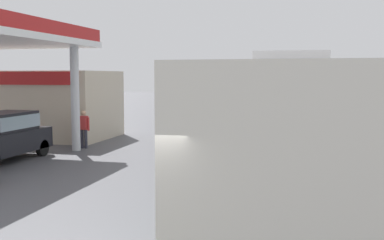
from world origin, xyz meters
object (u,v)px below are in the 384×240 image
(minibus_opposing_lane, at_px, (225,102))
(pedestrian_near_pump, at_px, (84,127))
(car_at_pump, at_px, (2,134))
(coach_bus_main, at_px, (290,141))
(car_trailing_behind_bus, at_px, (299,113))

(minibus_opposing_lane, xyz_separation_m, pedestrian_near_pump, (-4.31, -10.85, -0.54))
(pedestrian_near_pump, bearing_deg, minibus_opposing_lane, 68.35)
(car_at_pump, xyz_separation_m, pedestrian_near_pump, (1.41, 3.61, -0.08))
(car_at_pump, bearing_deg, coach_bus_main, -22.07)
(coach_bus_main, bearing_deg, pedestrian_near_pump, 139.20)
(minibus_opposing_lane, xyz_separation_m, car_trailing_behind_bus, (4.68, -1.95, -0.46))
(minibus_opposing_lane, distance_m, car_trailing_behind_bus, 5.09)
(minibus_opposing_lane, relative_size, pedestrian_near_pump, 3.69)
(coach_bus_main, relative_size, pedestrian_near_pump, 6.65)
(coach_bus_main, bearing_deg, minibus_opposing_lane, 104.48)
(car_at_pump, relative_size, minibus_opposing_lane, 0.69)
(car_at_pump, height_order, pedestrian_near_pump, car_at_pump)
(minibus_opposing_lane, bearing_deg, pedestrian_near_pump, -111.65)
(coach_bus_main, distance_m, minibus_opposing_lane, 19.36)
(minibus_opposing_lane, bearing_deg, car_at_pump, -111.58)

